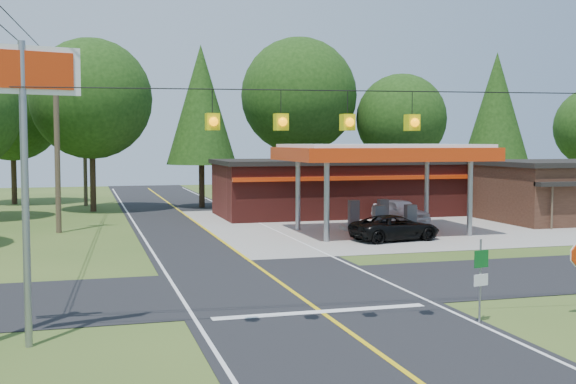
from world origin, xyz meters
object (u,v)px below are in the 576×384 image
object	(u,v)px
gas_canopy	(381,155)
big_stop_sign	(23,118)
sedan_car	(400,211)
suv_car	(395,228)

from	to	relation	value
gas_canopy	big_stop_sign	distance (m)	24.80
gas_canopy	sedan_car	world-z (taller)	gas_canopy
suv_car	sedan_car	distance (m)	7.83
sedan_car	suv_car	bearing A→B (deg)	-127.17
gas_canopy	suv_car	bearing A→B (deg)	-99.46
gas_canopy	sedan_car	bearing A→B (deg)	53.13
gas_canopy	sedan_car	distance (m)	6.11
gas_canopy	big_stop_sign	world-z (taller)	big_stop_sign
sedan_car	big_stop_sign	xyz separation A→B (m)	(-20.00, -22.01, 4.82)
suv_car	sedan_car	bearing A→B (deg)	-35.66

